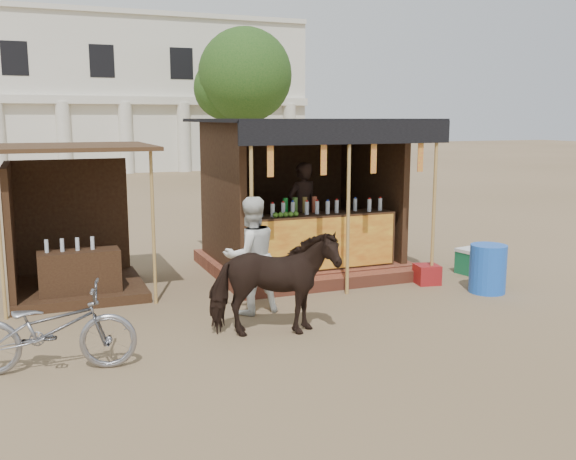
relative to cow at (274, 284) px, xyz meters
The scene contains 11 objects.
ground 1.06m from the cow, ahead, with size 120.00×120.00×0.00m, color #846B4C.
main_stall 3.74m from the cow, 61.03° to the left, with size 3.60×3.61×2.78m.
secondary_stall 3.93m from the cow, 127.09° to the left, with size 2.40×2.40×2.38m.
cow is the anchor object (origin of this frame).
motorbike 2.72m from the cow, behind, with size 0.65×1.86×0.98m, color gray.
bystander 1.08m from the cow, 87.23° to the left, with size 0.82×0.64×1.69m, color silver.
blue_barrel 4.03m from the cow, 10.07° to the left, with size 0.58×0.58×0.78m, color blue.
red_crate 3.72m from the cow, 24.33° to the left, with size 0.38×0.38×0.33m, color maroon.
cooler 5.00m from the cow, 21.94° to the left, with size 0.72×0.56×0.46m.
background_building 30.05m from the cow, 92.31° to the left, with size 26.00×7.45×8.18m.
tree 23.34m from the cow, 73.31° to the left, with size 4.50×4.40×7.00m.
Camera 1 is at (-3.58, -7.36, 2.78)m, focal length 40.00 mm.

